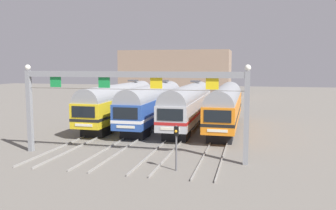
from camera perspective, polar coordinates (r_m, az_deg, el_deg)
The scene contains 9 objects.
ground_plane at distance 39.77m, azimuth 0.39°, elevation -3.57°, with size 160.00×160.00×0.00m, color slate.
track_bed at distance 56.28m, azimuth 4.25°, elevation -0.54°, with size 13.67×70.00×0.15m.
commuter_train_yellow at distance 41.17m, azimuth -7.88°, elevation 0.49°, with size 2.88×18.06×5.05m.
commuter_train_blue at distance 39.89m, azimuth -2.44°, elevation 0.36°, with size 2.88×18.06×5.05m.
commuter_train_stainless at distance 38.99m, azimuth 3.30°, elevation 0.21°, with size 2.88×18.06×5.05m.
commuter_train_orange at distance 38.50m, azimuth 9.25°, elevation 0.06°, with size 2.88×18.06×4.77m.
catenary_gantry at distance 26.24m, azimuth -6.19°, elevation 2.45°, with size 17.40×0.44×6.97m.
yard_signal_mast at distance 23.16m, azimuth 1.34°, elevation -5.58°, with size 0.28×0.35×3.01m.
maintenance_building at distance 80.28m, azimuth 1.30°, elevation 5.15°, with size 24.23×10.00×10.17m, color gray.
Camera 1 is at (8.72, -38.18, 6.93)m, focal length 37.72 mm.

